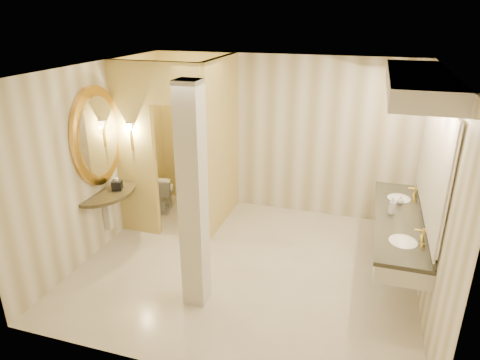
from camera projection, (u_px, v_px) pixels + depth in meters
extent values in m
plane|color=beige|center=(247.00, 266.00, 6.02)|extent=(4.50, 4.50, 0.00)
plane|color=silver|center=(248.00, 70.00, 5.02)|extent=(4.50, 4.50, 0.00)
cube|color=silver|center=(280.00, 136.00, 7.29)|extent=(4.50, 0.02, 2.70)
cube|color=silver|center=(184.00, 256.00, 3.74)|extent=(4.50, 0.02, 2.70)
cube|color=silver|center=(97.00, 160.00, 6.13)|extent=(0.02, 4.00, 2.70)
cube|color=silver|center=(436.00, 197.00, 4.90)|extent=(0.02, 4.00, 2.70)
cube|color=#DACB72|center=(221.00, 144.00, 6.85)|extent=(0.10, 1.50, 2.70)
cube|color=#DACB72|center=(135.00, 152.00, 6.49)|extent=(0.65, 0.10, 2.70)
cube|color=#DACB72|center=(175.00, 84.00, 5.90)|extent=(0.80, 0.10, 0.60)
cube|color=beige|center=(207.00, 168.00, 6.66)|extent=(0.27, 0.78, 2.10)
cylinder|color=gold|center=(131.00, 140.00, 6.35)|extent=(0.03, 0.03, 0.30)
cone|color=beige|center=(130.00, 127.00, 6.28)|extent=(0.14, 0.14, 0.14)
cube|color=beige|center=(399.00, 227.00, 5.54)|extent=(0.60, 2.35, 0.24)
cube|color=black|center=(401.00, 219.00, 5.49)|extent=(0.64, 2.39, 0.05)
cube|color=black|center=(425.00, 217.00, 5.39)|extent=(0.03, 2.35, 0.10)
ellipsoid|color=white|center=(403.00, 245.00, 4.94)|extent=(0.40, 0.44, 0.15)
cylinder|color=gold|center=(423.00, 237.00, 4.83)|extent=(0.03, 0.03, 0.22)
ellipsoid|color=white|center=(399.00, 201.00, 6.06)|extent=(0.40, 0.44, 0.15)
cylinder|color=gold|center=(415.00, 194.00, 5.96)|extent=(0.03, 0.03, 0.22)
cube|color=white|center=(435.00, 159.00, 5.10)|extent=(0.03, 2.35, 1.40)
cube|color=beige|center=(422.00, 82.00, 4.85)|extent=(0.75, 2.55, 0.22)
cylinder|color=black|center=(103.00, 192.00, 6.32)|extent=(1.09, 1.09, 0.05)
cube|color=beige|center=(107.00, 210.00, 6.42)|extent=(0.10, 0.10, 0.60)
cylinder|color=gold|center=(97.00, 136.00, 6.00)|extent=(0.07, 1.09, 1.09)
cylinder|color=white|center=(99.00, 137.00, 5.99)|extent=(0.02, 0.87, 0.87)
cube|color=beige|center=(193.00, 201.00, 4.82)|extent=(0.27, 0.27, 2.70)
cube|color=black|center=(117.00, 185.00, 6.30)|extent=(0.18, 0.18, 0.14)
imported|color=white|center=(163.00, 191.00, 7.63)|extent=(0.53, 0.73, 0.67)
imported|color=beige|center=(393.00, 201.00, 5.78)|extent=(0.08, 0.08, 0.14)
imported|color=silver|center=(401.00, 200.00, 5.83)|extent=(0.13, 0.13, 0.12)
imported|color=#C6B28C|center=(392.00, 206.00, 5.53)|extent=(0.11, 0.11, 0.24)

